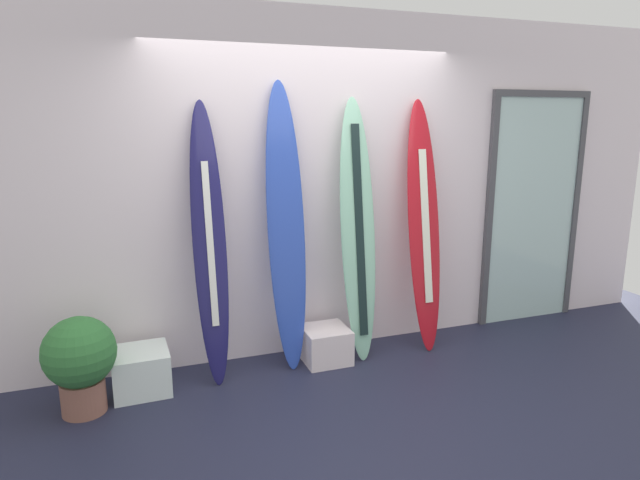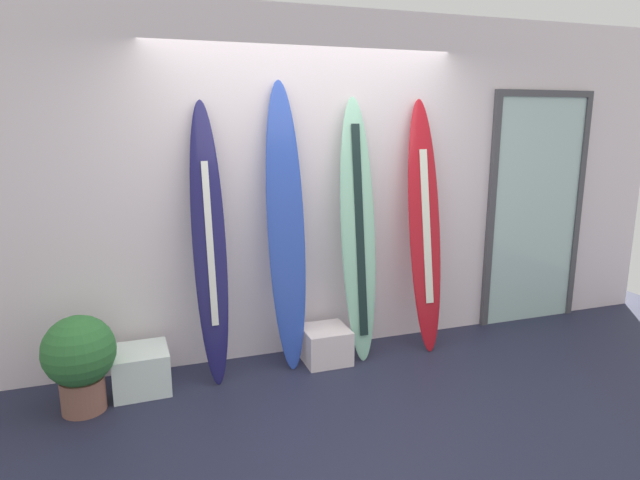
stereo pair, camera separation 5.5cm
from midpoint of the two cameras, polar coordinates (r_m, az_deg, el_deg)
name	(u,v)px [view 2 (the right image)]	position (r m, az deg, el deg)	size (l,w,h in m)	color
ground	(363,420)	(3.83, 4.97, -18.30)	(8.00, 8.00, 0.04)	#202339
wall_back	(304,186)	(4.54, -1.39, 5.66)	(7.20, 0.20, 2.80)	white
surfboard_navy	(209,244)	(4.09, -11.14, -0.37)	(0.25, 0.45, 2.09)	#1B1950
surfboard_cobalt	(286,228)	(4.23, -3.20, 1.31)	(0.30, 0.38, 2.24)	#2B4AB3
surfboard_seafoam	(358,231)	(4.41, 4.37, 0.98)	(0.31, 0.41, 2.13)	#8DCBAB
surfboard_crimson	(425,227)	(4.68, 11.22, 1.39)	(0.30, 0.44, 2.12)	red
display_block_left	(325,345)	(4.53, 0.92, -10.89)	(0.37, 0.37, 0.28)	silver
display_block_center	(141,370)	(4.28, -17.88, -12.81)	(0.40, 0.40, 0.31)	white
glass_door	(536,206)	(5.61, 21.91, 3.32)	(1.07, 0.06, 2.20)	silver
potted_plant	(80,357)	(4.04, -23.51, -11.22)	(0.48, 0.48, 0.67)	#895749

